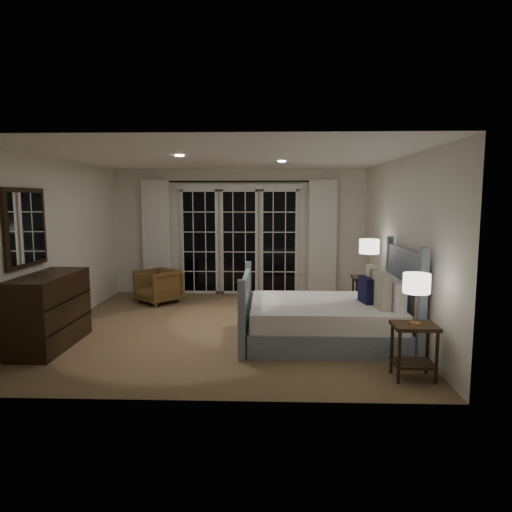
{
  "coord_description": "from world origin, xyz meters",
  "views": [
    {
      "loc": [
        0.64,
        -6.62,
        1.92
      ],
      "look_at": [
        0.41,
        0.23,
        1.05
      ],
      "focal_mm": 32.0,
      "sensor_mm": 36.0,
      "label": 1
    }
  ],
  "objects_px": {
    "lamp_left": "(417,284)",
    "dresser": "(49,311)",
    "lamp_right": "(369,247)",
    "armchair": "(158,286)",
    "nightstand_right": "(368,290)",
    "bed": "(328,318)",
    "nightstand_left": "(414,343)"
  },
  "relations": [
    {
      "from": "armchair",
      "to": "lamp_left",
      "type": "bearing_deg",
      "value": -2.63
    },
    {
      "from": "dresser",
      "to": "lamp_left",
      "type": "bearing_deg",
      "value": -11.8
    },
    {
      "from": "nightstand_left",
      "to": "nightstand_right",
      "type": "height_order",
      "value": "nightstand_right"
    },
    {
      "from": "nightstand_right",
      "to": "armchair",
      "type": "distance_m",
      "value": 3.77
    },
    {
      "from": "lamp_left",
      "to": "lamp_right",
      "type": "height_order",
      "value": "lamp_right"
    },
    {
      "from": "nightstand_left",
      "to": "nightstand_right",
      "type": "relative_size",
      "value": 0.9
    },
    {
      "from": "bed",
      "to": "nightstand_right",
      "type": "xyz_separation_m",
      "value": [
        0.8,
        1.3,
        0.11
      ]
    },
    {
      "from": "dresser",
      "to": "armchair",
      "type": "bearing_deg",
      "value": 72.89
    },
    {
      "from": "lamp_left",
      "to": "dresser",
      "type": "distance_m",
      "value": 4.52
    },
    {
      "from": "lamp_right",
      "to": "dresser",
      "type": "distance_m",
      "value": 4.79
    },
    {
      "from": "lamp_right",
      "to": "dresser",
      "type": "height_order",
      "value": "lamp_right"
    },
    {
      "from": "armchair",
      "to": "dresser",
      "type": "distance_m",
      "value": 2.67
    },
    {
      "from": "bed",
      "to": "dresser",
      "type": "distance_m",
      "value": 3.67
    },
    {
      "from": "bed",
      "to": "nightstand_left",
      "type": "distance_m",
      "value": 1.48
    },
    {
      "from": "nightstand_right",
      "to": "dresser",
      "type": "bearing_deg",
      "value": -159.52
    },
    {
      "from": "dresser",
      "to": "nightstand_left",
      "type": "bearing_deg",
      "value": -11.8
    },
    {
      "from": "armchair",
      "to": "dresser",
      "type": "height_order",
      "value": "dresser"
    },
    {
      "from": "lamp_left",
      "to": "nightstand_right",
      "type": "bearing_deg",
      "value": 88.9
    },
    {
      "from": "nightstand_left",
      "to": "bed",
      "type": "bearing_deg",
      "value": 120.26
    },
    {
      "from": "bed",
      "to": "dresser",
      "type": "bearing_deg",
      "value": -174.33
    },
    {
      "from": "lamp_right",
      "to": "armchair",
      "type": "bearing_deg",
      "value": 166.34
    },
    {
      "from": "nightstand_left",
      "to": "dresser",
      "type": "xyz_separation_m",
      "value": [
        -4.39,
        0.92,
        0.08
      ]
    },
    {
      "from": "nightstand_right",
      "to": "lamp_left",
      "type": "height_order",
      "value": "lamp_left"
    },
    {
      "from": "dresser",
      "to": "lamp_right",
      "type": "bearing_deg",
      "value": 20.48
    },
    {
      "from": "nightstand_left",
      "to": "lamp_left",
      "type": "distance_m",
      "value": 0.64
    },
    {
      "from": "bed",
      "to": "lamp_right",
      "type": "distance_m",
      "value": 1.73
    },
    {
      "from": "bed",
      "to": "lamp_left",
      "type": "distance_m",
      "value": 1.64
    },
    {
      "from": "nightstand_right",
      "to": "lamp_right",
      "type": "relative_size",
      "value": 1.09
    },
    {
      "from": "nightstand_left",
      "to": "armchair",
      "type": "bearing_deg",
      "value": 136.16
    },
    {
      "from": "bed",
      "to": "lamp_left",
      "type": "xyz_separation_m",
      "value": [
        0.75,
        -1.28,
        0.71
      ]
    },
    {
      "from": "bed",
      "to": "armchair",
      "type": "xyz_separation_m",
      "value": [
        -2.86,
        2.19,
        -0.01
      ]
    },
    {
      "from": "bed",
      "to": "lamp_left",
      "type": "relative_size",
      "value": 4.0
    }
  ]
}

